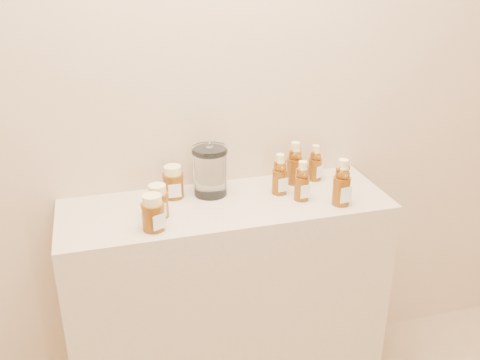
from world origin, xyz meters
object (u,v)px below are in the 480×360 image
object	(u,v)px
glass_canister	(210,169)
display_table	(228,304)
bear_bottle_back_left	(280,172)
bear_bottle_front_left	(302,178)
honey_jar_left	(158,201)

from	to	relation	value
glass_canister	display_table	bearing A→B (deg)	-68.07
bear_bottle_back_left	glass_canister	world-z (taller)	glass_canister
bear_bottle_front_left	glass_canister	distance (m)	0.34
bear_bottle_back_left	bear_bottle_front_left	bearing A→B (deg)	-59.31
display_table	honey_jar_left	bearing A→B (deg)	-172.40
honey_jar_left	display_table	bearing A→B (deg)	6.74
honey_jar_left	bear_bottle_back_left	bearing A→B (deg)	6.87
display_table	glass_canister	world-z (taller)	glass_canister
bear_bottle_front_left	bear_bottle_back_left	bearing A→B (deg)	121.62
display_table	bear_bottle_back_left	bearing A→B (deg)	7.89
display_table	bear_bottle_front_left	xyz separation A→B (m)	(0.27, -0.04, 0.54)
bear_bottle_back_left	display_table	bearing A→B (deg)	179.57
honey_jar_left	glass_canister	size ratio (longest dim) A/B	0.58
bear_bottle_front_left	honey_jar_left	size ratio (longest dim) A/B	1.45
bear_bottle_front_left	glass_canister	world-z (taller)	glass_canister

